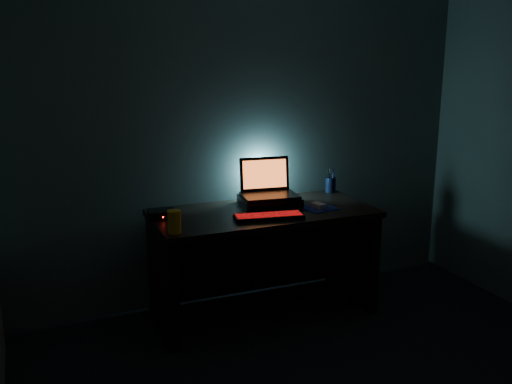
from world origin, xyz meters
TOP-DOWN VIEW (x-y plane):
  - room at (0.00, 0.00)m, footprint 3.50×4.00m
  - desk at (0.00, 1.67)m, footprint 1.50×0.70m
  - riser at (0.10, 1.73)m, footprint 0.43×0.35m
  - laptop at (0.10, 1.78)m, footprint 0.41×0.33m
  - keyboard at (-0.04, 1.43)m, footprint 0.46×0.21m
  - mousepad at (0.37, 1.53)m, footprint 0.25×0.24m
  - mouse at (0.37, 1.53)m, footprint 0.08×0.11m
  - pen_cup at (0.68, 1.91)m, footprint 0.09×0.09m
  - juice_glass at (-0.68, 1.37)m, footprint 0.10×0.10m
  - router at (-0.68, 1.70)m, footprint 0.18×0.15m

SIDE VIEW (x-z plane):
  - desk at x=0.00m, z-range 0.12..0.87m
  - mousepad at x=0.37m, z-range 0.75..0.75m
  - keyboard at x=-0.04m, z-range 0.75..0.78m
  - mouse at x=0.37m, z-range 0.75..0.79m
  - router at x=-0.68m, z-range 0.75..0.81m
  - riser at x=0.10m, z-range 0.75..0.81m
  - pen_cup at x=0.68m, z-range 0.75..0.86m
  - juice_glass at x=-0.68m, z-range 0.75..0.89m
  - laptop at x=0.10m, z-range 0.74..1.00m
  - room at x=0.00m, z-range 0.00..2.50m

